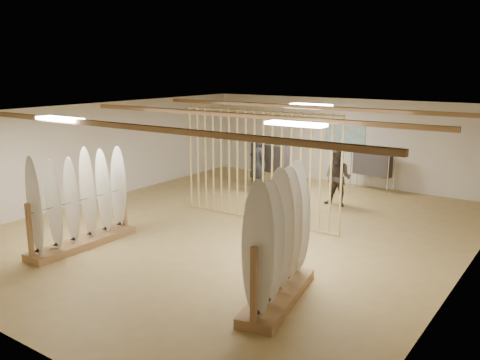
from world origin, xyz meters
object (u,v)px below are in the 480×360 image
Objects in this scene: shopper_a at (257,160)px; clothing_rack_a at (270,158)px; rack_left at (81,215)px; shopper_b at (338,174)px; clothing_rack_b at (373,163)px; rack_right at (279,258)px.

clothing_rack_a is at bearing -90.89° from shopper_a.
clothing_rack_a is 0.77× the size of shopper_a.
rack_left is at bearing -85.83° from clothing_rack_a.
shopper_a is (-0.11, -0.55, -0.01)m from clothing_rack_a.
clothing_rack_a is at bearing 164.72° from shopper_b.
shopper_a reaches higher than clothing_rack_a.
clothing_rack_b is (3.29, 8.35, 0.21)m from rack_left.
shopper_b is (-1.69, 6.00, 0.16)m from rack_right.
clothing_rack_b is 2.18m from shopper_b.
shopper_b is at bearing 93.84° from rack_right.
rack_left reaches higher than clothing_rack_b.
clothing_rack_a is 1.09× the size of clothing_rack_b.
rack_left is at bearing -117.26° from shopper_b.
shopper_b is (3.13, 6.18, 0.20)m from rack_left.
rack_right is at bearing -74.70° from shopper_b.
clothing_rack_a is at bearing 85.42° from rack_left.
rack_right is at bearing -48.96° from clothing_rack_a.
rack_left is 1.30× the size of shopper_a.
rack_right is (4.81, 0.18, 0.04)m from rack_left.
rack_left is 4.82m from rack_right.
rack_right is 6.24m from shopper_b.
shopper_a is 1.09× the size of shopper_b.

